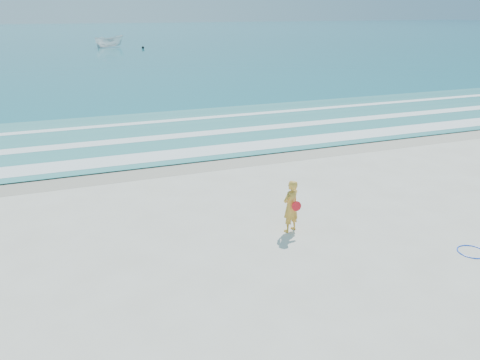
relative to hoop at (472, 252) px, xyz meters
name	(u,v)px	position (x,y,z in m)	size (l,w,h in m)	color
ground	(275,283)	(-5.26, 0.48, -0.01)	(400.00, 400.00, 0.00)	silver
wet_sand	(178,165)	(-5.26, 9.48, -0.01)	(400.00, 2.40, 0.00)	#B2A893
ocean	(73,36)	(-5.26, 105.48, 0.01)	(400.00, 190.00, 0.04)	#19727F
shallow	(153,134)	(-5.26, 14.48, 0.03)	(400.00, 10.00, 0.01)	#59B7AD
foam_near	(170,155)	(-5.26, 10.78, 0.04)	(400.00, 1.40, 0.01)	white
foam_mid	(157,138)	(-5.26, 13.68, 0.04)	(400.00, 0.90, 0.01)	white
foam_far	(144,123)	(-5.26, 16.98, 0.04)	(400.00, 0.60, 0.01)	white
hoop	(472,252)	(0.00, 0.00, 0.00)	(0.71, 0.71, 0.03)	#0D46F5
boat	(109,42)	(-1.21, 70.32, 0.91)	(1.72, 4.58, 1.77)	white
buoy	(143,47)	(3.15, 65.67, 0.22)	(0.39, 0.39, 0.39)	black
woman	(291,206)	(-3.75, 2.73, 0.73)	(0.63, 0.53, 1.48)	gold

